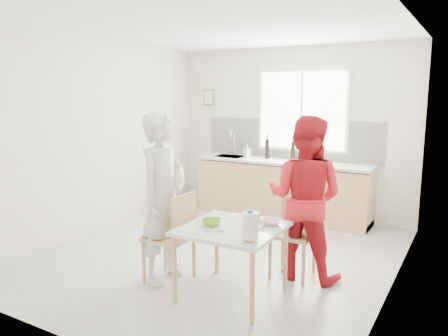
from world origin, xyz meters
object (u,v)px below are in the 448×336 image
object	(u,v)px
dining_table	(232,234)
wine_bottle_b	(293,151)
person_white	(163,198)
person_red	(305,198)
chair_far	(295,228)
chair_left	(174,234)
bowl_white	(271,222)
milk_jug	(251,225)
bowl_green	(212,222)
wine_bottle_a	(267,149)

from	to	relation	value
dining_table	wine_bottle_b	distance (m)	3.05
person_white	person_red	distance (m)	1.49
dining_table	wine_bottle_b	bearing A→B (deg)	100.48
chair_far	person_white	distance (m)	1.47
chair_left	person_red	world-z (taller)	person_red
person_red	bowl_white	xyz separation A→B (m)	(-0.14, -0.54, -0.15)
bowl_white	chair_far	bearing A→B (deg)	86.64
dining_table	milk_jug	distance (m)	0.48
chair_left	milk_jug	size ratio (longest dim) A/B	3.75
bowl_white	wine_bottle_b	distance (m)	2.86
bowl_white	wine_bottle_b	xyz separation A→B (m)	(-0.84, 2.71, 0.35)
person_red	milk_jug	distance (m)	1.07
dining_table	bowl_green	bearing A→B (deg)	-164.32
person_red	wine_bottle_b	xyz separation A→B (m)	(-0.98, 2.17, 0.20)
chair_far	bowl_white	xyz separation A→B (m)	(-0.03, -0.57, 0.21)
person_white	wine_bottle_b	size ratio (longest dim) A/B	5.94
chair_left	person_white	distance (m)	0.39
person_white	bowl_white	distance (m)	1.15
chair_left	bowl_green	bearing A→B (deg)	84.02
chair_left	chair_far	xyz separation A→B (m)	(1.00, 0.85, -0.01)
dining_table	wine_bottle_b	size ratio (longest dim) A/B	3.12
chair_far	person_white	size ratio (longest dim) A/B	0.53
milk_jug	wine_bottle_b	bearing A→B (deg)	103.57
chair_far	wine_bottle_b	bearing A→B (deg)	110.62
dining_table	person_white	bearing A→B (deg)	-178.36
bowl_green	wine_bottle_b	world-z (taller)	wine_bottle_b
chair_left	person_red	xyz separation A→B (m)	(1.11, 0.82, 0.34)
chair_far	bowl_green	xyz separation A→B (m)	(-0.52, -0.89, 0.21)
bowl_white	wine_bottle_a	bearing A→B (deg)	115.49
wine_bottle_b	wine_bottle_a	bearing A→B (deg)	-169.45
dining_table	milk_jug	size ratio (longest dim) A/B	3.67
milk_jug	wine_bottle_b	xyz separation A→B (m)	(-0.88, 3.24, 0.23)
chair_left	bowl_green	xyz separation A→B (m)	(0.48, -0.04, 0.20)
person_white	wine_bottle_a	bearing A→B (deg)	1.39
chair_far	person_red	bearing A→B (deg)	-19.14
dining_table	bowl_white	size ratio (longest dim) A/B	4.57
person_red	wine_bottle_b	bearing A→B (deg)	-67.29
bowl_white	wine_bottle_b	size ratio (longest dim) A/B	0.68
dining_table	chair_far	size ratio (longest dim) A/B	1.00
person_white	wine_bottle_b	world-z (taller)	person_white
chair_far	milk_jug	xyz separation A→B (m)	(0.01, -1.10, 0.32)
chair_left	bowl_green	size ratio (longest dim) A/B	5.03
chair_left	wine_bottle_b	world-z (taller)	wine_bottle_b
person_white	wine_bottle_b	bearing A→B (deg)	-6.59
dining_table	person_white	size ratio (longest dim) A/B	0.52
dining_table	bowl_green	xyz separation A→B (m)	(-0.20, -0.06, 0.10)
person_red	person_white	bearing A→B (deg)	31.74
wine_bottle_a	chair_far	bearing A→B (deg)	-57.99
dining_table	person_red	xyz separation A→B (m)	(0.43, 0.80, 0.24)
person_red	milk_jug	world-z (taller)	person_red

